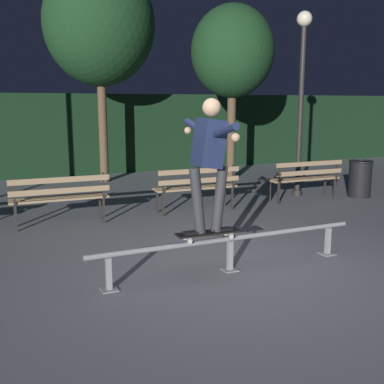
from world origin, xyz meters
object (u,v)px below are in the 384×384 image
Objects in this scene: skateboard at (208,233)px; trash_can at (360,178)px; grind_rail at (230,245)px; park_bench_right_center at (197,184)px; tree_behind_benches at (99,24)px; skateboarder at (209,154)px; park_bench_left_center at (60,194)px; park_bench_rightmost at (306,176)px; tree_far_right at (233,52)px; lamp_post_right at (302,81)px.

trash_can is at bearing 29.29° from skateboard.
grind_rail is 2.20× the size of park_bench_right_center.
tree_behind_benches is at bearing 88.43° from grind_rail.
skateboarder is 5.93m from trash_can.
skateboarder is 1.95× the size of trash_can.
park_bench_left_center is 1.00× the size of park_bench_rightmost.
trash_can is at bearing 30.79° from grind_rail.
park_bench_right_center is at bearing 0.00° from park_bench_left_center.
tree_behind_benches reaches higher than grind_rail.
park_bench_left_center is at bearing 178.75° from trash_can.
tree_far_right reaches higher than trash_can.
park_bench_rightmost is (3.73, 3.00, 0.03)m from skateboard.
park_bench_right_center is at bearing 67.59° from skateboarder.
grind_rail is at bearing -138.91° from park_bench_rightmost.
skateboard is 0.94m from skateboarder.
tree_behind_benches is at bearing 159.45° from tree_far_right.
tree_far_right is (3.60, 5.97, 2.78)m from skateboard.
park_bench_left_center is at bearing 180.00° from park_bench_right_center.
park_bench_right_center is at bearing 177.94° from trash_can.
skateboard is 0.51× the size of skateboarder.
skateboarder is 0.35× the size of tree_far_right.
trash_can is (1.15, -0.68, -2.07)m from lamp_post_right.
skateboard is 3.24m from park_bench_right_center.
tree_behind_benches is (0.49, 7.13, 3.42)m from skateboard.
tree_far_right is at bearing 58.90° from skateboard.
tree_behind_benches is at bearing 86.04° from skateboard.
skateboard is 7.93m from tree_behind_benches.
tree_behind_benches is at bearing 133.86° from lamp_post_right.
park_bench_right_center reaches higher than trash_can.
park_bench_right_center is at bearing -79.79° from tree_behind_benches.
skateboard is (-0.30, 0.00, 0.18)m from grind_rail.
tree_far_right is 2.58m from lamp_post_right.
skateboarder is 5.40m from lamp_post_right.
park_bench_right_center is at bearing 67.54° from skateboard.
grind_rail is 4.56m from park_bench_rightmost.
park_bench_left_center is (-1.26, 3.00, -0.90)m from skateboarder.
park_bench_rightmost is 4.05m from tree_far_right.
grind_rail is 2.20× the size of park_bench_left_center.
lamp_post_right is at bearing 41.89° from skateboard.
skateboard is 0.49× the size of park_bench_left_center.
park_bench_left_center reaches higher than trash_can.
park_bench_rightmost is at bearing -87.42° from tree_far_right.
park_bench_rightmost is (4.99, 0.00, 0.00)m from park_bench_left_center.
lamp_post_right is (3.94, 3.54, 1.04)m from skateboarder.
trash_can is at bearing -2.06° from park_bench_right_center.
park_bench_right_center is 0.41× the size of lamp_post_right.
lamp_post_right is (3.95, 3.54, 1.98)m from skateboard.
lamp_post_right is (5.20, 0.54, 1.94)m from park_bench_left_center.
tree_behind_benches is (1.75, 4.14, 3.39)m from park_bench_left_center.
tree_behind_benches reaches higher than skateboard.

